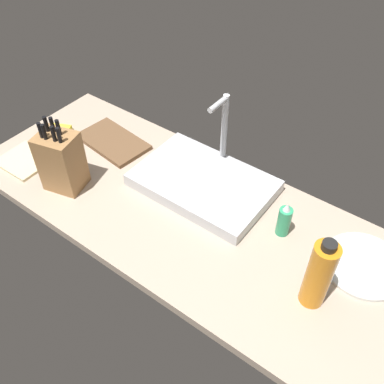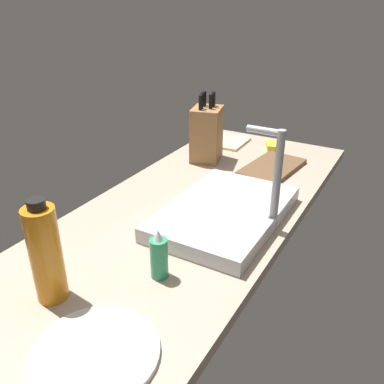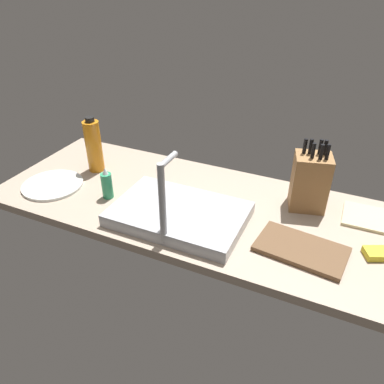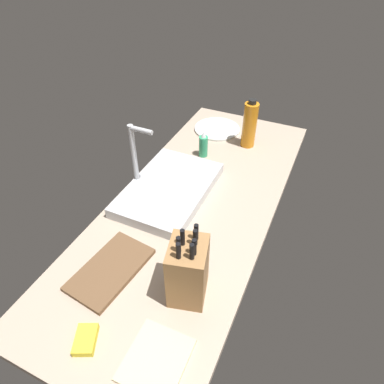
% 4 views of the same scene
% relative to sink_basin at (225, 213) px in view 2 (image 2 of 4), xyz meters
% --- Properties ---
extents(countertop_slab, '(1.66, 0.66, 0.04)m').
position_rel_sink_basin_xyz_m(countertop_slab, '(0.00, -0.13, -0.04)').
color(countertop_slab, tan).
rests_on(countertop_slab, ground).
extents(sink_basin, '(0.50, 0.33, 0.05)m').
position_rel_sink_basin_xyz_m(sink_basin, '(0.00, 0.00, 0.00)').
color(sink_basin, '#B7BABF').
rests_on(sink_basin, countertop_slab).
extents(faucet, '(0.06, 0.11, 0.32)m').
position_rel_sink_basin_xyz_m(faucet, '(-0.02, 0.14, 0.15)').
color(faucet, '#B7BABF').
rests_on(faucet, countertop_slab).
extents(knife_block, '(0.16, 0.15, 0.28)m').
position_rel_sink_basin_xyz_m(knife_block, '(-0.42, -0.29, 0.09)').
color(knife_block, '#9E7042').
rests_on(knife_block, countertop_slab).
extents(cutting_board, '(0.32, 0.21, 0.02)m').
position_rel_sink_basin_xyz_m(cutting_board, '(-0.46, -0.01, -0.02)').
color(cutting_board, brown).
rests_on(cutting_board, countertop_slab).
extents(soap_bottle, '(0.05, 0.05, 0.14)m').
position_rel_sink_basin_xyz_m(soap_bottle, '(0.34, -0.02, 0.04)').
color(soap_bottle, '#2D9966').
rests_on(soap_bottle, countertop_slab).
extents(water_bottle, '(0.07, 0.07, 0.26)m').
position_rel_sink_basin_xyz_m(water_bottle, '(0.53, -0.20, 0.10)').
color(water_bottle, orange).
rests_on(water_bottle, countertop_slab).
extents(dinner_plate, '(0.26, 0.26, 0.01)m').
position_rel_sink_basin_xyz_m(dinner_plate, '(0.61, 0.01, -0.02)').
color(dinner_plate, silver).
rests_on(dinner_plate, countertop_slab).
extents(dish_towel, '(0.19, 0.17, 0.01)m').
position_rel_sink_basin_xyz_m(dish_towel, '(-0.66, -0.30, -0.02)').
color(dish_towel, beige).
rests_on(dish_towel, countertop_slab).
extents(dish_sponge, '(0.11, 0.09, 0.02)m').
position_rel_sink_basin_xyz_m(dish_sponge, '(-0.70, -0.09, -0.01)').
color(dish_sponge, yellow).
rests_on(dish_sponge, countertop_slab).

